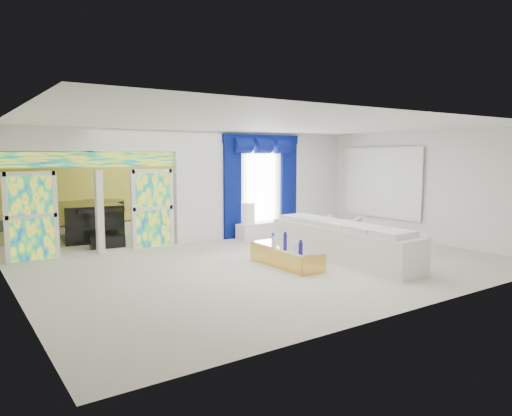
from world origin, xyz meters
TOP-DOWN VIEW (x-y plane):
  - floor at (0.00, 0.00)m, footprint 12.00×12.00m
  - dividing_wall at (2.15, 1.00)m, footprint 5.70×0.18m
  - dividing_header at (-2.85, 1.00)m, footprint 4.30×0.18m
  - stained_panel_left at (-4.28, 1.00)m, footprint 0.95×0.04m
  - stained_panel_right at (-1.42, 1.00)m, footprint 0.95×0.04m
  - stained_transom at (-2.85, 1.00)m, footprint 4.00×0.05m
  - window_pane at (1.90, 0.90)m, footprint 1.00×0.02m
  - blue_drape_left at (0.90, 0.87)m, footprint 0.55×0.10m
  - blue_drape_right at (2.90, 0.87)m, footprint 0.55×0.10m
  - blue_pelmet at (1.90, 0.87)m, footprint 2.60×0.12m
  - wall_mirror at (4.94, -1.00)m, footprint 0.04×2.70m
  - gold_curtains at (0.00, 5.90)m, footprint 9.70×0.12m
  - white_sofa at (1.46, -2.93)m, footprint 0.91×3.97m
  - coffee_table at (0.11, -2.63)m, footprint 0.64×1.84m
  - console_table at (1.54, 0.57)m, footprint 1.33×0.58m
  - table_lamp at (1.24, 0.57)m, footprint 0.36×0.36m
  - armchair at (3.41, -0.97)m, footprint 1.21×1.25m
  - grand_piano at (-2.46, 3.12)m, footprint 1.74×2.15m
  - piano_bench at (-2.46, 1.52)m, footprint 0.88×0.43m
  - tv_console at (-4.60, 3.53)m, footprint 0.58×0.54m
  - chandelier at (-2.30, 3.40)m, footprint 0.60×0.60m
  - decanters at (0.09, -2.66)m, footprint 0.23×1.23m

SIDE VIEW (x-z plane):
  - floor at x=0.00m, z-range 0.00..0.00m
  - piano_bench at x=-2.46m, z-range 0.00..0.28m
  - coffee_table at x=0.11m, z-range 0.00..0.41m
  - console_table at x=1.54m, z-range 0.00..0.43m
  - armchair at x=3.41m, z-range 0.00..0.62m
  - tv_console at x=-4.60m, z-range 0.00..0.75m
  - white_sofa at x=1.46m, z-range 0.00..0.75m
  - decanters at x=0.09m, z-range 0.36..0.63m
  - grand_piano at x=-2.46m, z-range 0.00..1.01m
  - table_lamp at x=1.24m, z-range 0.43..1.01m
  - stained_panel_left at x=-4.28m, z-range 0.00..2.00m
  - stained_panel_right at x=-1.42m, z-range 0.00..2.00m
  - blue_drape_left at x=0.90m, z-range 0.00..2.80m
  - blue_drape_right at x=2.90m, z-range 0.00..2.80m
  - window_pane at x=1.90m, z-range 0.30..2.60m
  - dividing_wall at x=2.15m, z-range 0.00..3.00m
  - gold_curtains at x=0.00m, z-range 0.05..2.95m
  - wall_mirror at x=4.94m, z-range 0.60..2.50m
  - stained_transom at x=-2.85m, z-range 2.08..2.42m
  - chandelier at x=-2.30m, z-range 2.35..2.95m
  - dividing_header at x=-2.85m, z-range 2.45..3.00m
  - blue_pelmet at x=1.90m, z-range 2.69..2.94m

